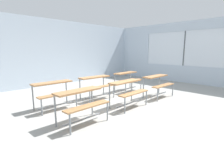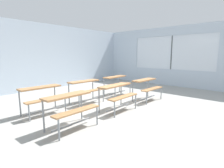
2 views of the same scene
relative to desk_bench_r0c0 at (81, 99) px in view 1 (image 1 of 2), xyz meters
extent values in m
cube|color=#9E9E99|center=(1.69, 0.20, -0.59)|extent=(10.00, 9.00, 0.05)
cube|color=silver|center=(1.69, 4.70, 0.94)|extent=(10.00, 0.12, 3.00)
cube|color=silver|center=(6.69, 0.20, -0.14)|extent=(0.12, 9.00, 0.85)
cube|color=silver|center=(6.69, 0.20, 2.21)|extent=(0.12, 9.00, 0.45)
cube|color=silver|center=(6.69, 3.75, 1.14)|extent=(0.12, 1.90, 1.70)
cube|color=white|center=(6.69, 0.70, 1.14)|extent=(0.02, 4.20, 1.70)
cube|color=#4C5156|center=(6.69, 0.70, 1.14)|extent=(0.06, 0.05, 1.70)
cube|color=#A87547|center=(0.00, 0.11, 0.16)|extent=(1.11, 0.35, 0.04)
cube|color=#A87547|center=(0.01, -0.21, -0.12)|extent=(1.11, 0.25, 0.03)
cylinder|color=gray|center=(-0.51, 0.24, -0.20)|extent=(0.04, 0.04, 0.72)
cylinder|color=gray|center=(0.49, 0.26, -0.20)|extent=(0.04, 0.04, 0.72)
cylinder|color=gray|center=(-0.49, -0.31, -0.34)|extent=(0.04, 0.04, 0.44)
cylinder|color=gray|center=(0.51, -0.29, -0.34)|extent=(0.04, 0.04, 0.44)
cube|color=gray|center=(0.00, -0.03, -0.46)|extent=(1.00, 0.06, 0.03)
cube|color=#A87547|center=(1.62, 0.15, 0.16)|extent=(1.11, 0.36, 0.04)
cube|color=#A87547|center=(1.63, -0.17, -0.12)|extent=(1.11, 0.26, 0.03)
cylinder|color=gray|center=(1.12, 0.28, -0.20)|extent=(0.04, 0.04, 0.72)
cylinder|color=gray|center=(2.11, 0.31, -0.20)|extent=(0.04, 0.04, 0.72)
cylinder|color=gray|center=(1.13, -0.27, -0.34)|extent=(0.04, 0.04, 0.44)
cylinder|color=gray|center=(2.13, -0.24, -0.34)|extent=(0.04, 0.04, 0.44)
cube|color=gray|center=(1.62, 0.01, -0.46)|extent=(1.00, 0.06, 0.03)
cube|color=#A87547|center=(3.19, 0.12, 0.16)|extent=(1.10, 0.33, 0.04)
cube|color=#A87547|center=(3.19, -0.20, -0.12)|extent=(1.10, 0.23, 0.03)
cylinder|color=gray|center=(2.70, 0.27, -0.20)|extent=(0.04, 0.04, 0.72)
cylinder|color=gray|center=(3.70, 0.26, -0.20)|extent=(0.04, 0.04, 0.72)
cylinder|color=gray|center=(2.69, -0.28, -0.34)|extent=(0.04, 0.04, 0.44)
cylinder|color=gray|center=(3.69, -0.29, -0.34)|extent=(0.04, 0.04, 0.44)
cube|color=gray|center=(3.19, -0.02, -0.46)|extent=(1.00, 0.04, 0.03)
cube|color=#A87547|center=(0.05, 1.47, 0.16)|extent=(1.10, 0.33, 0.04)
cube|color=#A87547|center=(0.04, 1.15, -0.12)|extent=(1.10, 0.23, 0.03)
cylinder|color=gray|center=(-0.45, 1.61, -0.20)|extent=(0.04, 0.04, 0.72)
cylinder|color=gray|center=(0.55, 1.60, -0.20)|extent=(0.04, 0.04, 0.72)
cylinder|color=gray|center=(-0.46, 1.06, -0.34)|extent=(0.04, 0.04, 0.44)
cylinder|color=gray|center=(0.54, 1.05, -0.34)|extent=(0.04, 0.04, 0.44)
cube|color=gray|center=(0.05, 1.33, -0.46)|extent=(1.00, 0.04, 0.03)
cube|color=#A87547|center=(1.55, 1.45, 0.16)|extent=(1.11, 0.36, 0.04)
cube|color=#A87547|center=(1.54, 1.13, -0.12)|extent=(1.11, 0.26, 0.03)
cylinder|color=gray|center=(1.05, 1.61, -0.20)|extent=(0.04, 0.04, 0.72)
cylinder|color=gray|center=(2.05, 1.58, -0.20)|extent=(0.04, 0.04, 0.72)
cylinder|color=gray|center=(1.03, 1.06, -0.34)|extent=(0.04, 0.04, 0.44)
cylinder|color=gray|center=(2.03, 1.03, -0.34)|extent=(0.04, 0.04, 0.44)
cube|color=gray|center=(1.54, 1.31, -0.46)|extent=(1.00, 0.07, 0.03)
cube|color=#A87547|center=(3.15, 1.47, 0.16)|extent=(1.11, 0.37, 0.04)
cube|color=#A87547|center=(3.16, 1.15, -0.12)|extent=(1.11, 0.27, 0.03)
cylinder|color=gray|center=(2.64, 1.59, -0.20)|extent=(0.04, 0.04, 0.72)
cylinder|color=gray|center=(3.64, 1.63, -0.20)|extent=(0.04, 0.04, 0.72)
cylinder|color=gray|center=(2.67, 1.04, -0.34)|extent=(0.04, 0.04, 0.44)
cylinder|color=gray|center=(3.66, 1.08, -0.34)|extent=(0.04, 0.04, 0.44)
cube|color=gray|center=(3.15, 1.33, -0.46)|extent=(1.00, 0.08, 0.03)
camera|label=1|loc=(-2.11, -3.10, 1.04)|focal=28.00mm
camera|label=2|loc=(-2.11, -3.10, 1.04)|focal=28.00mm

